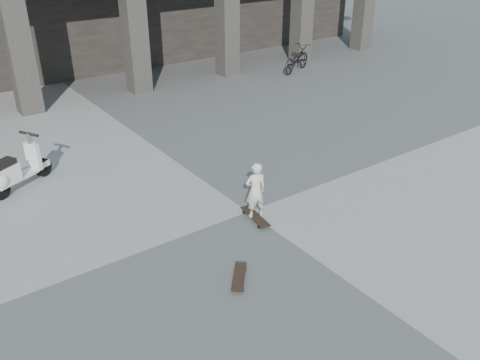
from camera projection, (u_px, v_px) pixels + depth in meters
ground at (248, 212)px, 9.99m from camera, size 90.00×90.00×0.00m
longboard at (255, 217)px, 9.70m from camera, size 0.32×0.88×0.09m
skateboard_spare at (239, 277)px, 8.06m from camera, size 0.62×0.67×0.09m
child at (256, 190)px, 9.43m from camera, size 0.46×0.36×1.12m
scooter at (10, 174)px, 10.50m from camera, size 1.45×0.94×1.12m
bicycle at (297, 59)px, 19.03m from camera, size 1.92×1.28×0.95m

